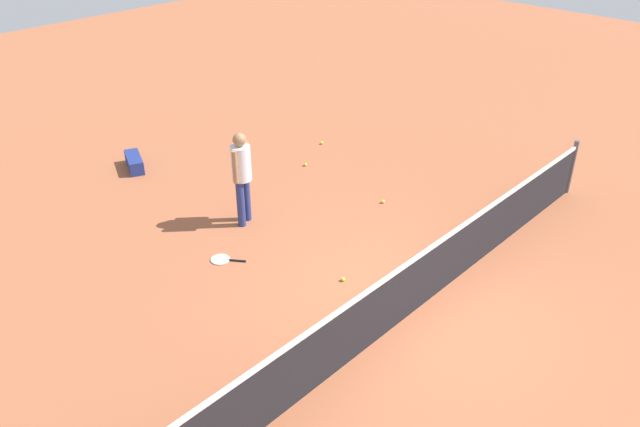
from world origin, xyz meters
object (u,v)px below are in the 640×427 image
object	(u,v)px
tennis_ball_by_net	(322,143)
tennis_ball_near_player	(305,165)
tennis_ball_baseline	(343,279)
tennis_ball_midcourt	(383,202)
tennis_racket_near_player	(222,259)
player_near_side	(242,171)
equipment_bag	(134,162)

from	to	relation	value
tennis_ball_by_net	tennis_ball_near_player	bearing A→B (deg)	26.11
tennis_ball_baseline	tennis_ball_midcourt	bearing A→B (deg)	-155.23
tennis_racket_near_player	tennis_ball_near_player	world-z (taller)	tennis_ball_near_player
tennis_racket_near_player	player_near_side	bearing A→B (deg)	-148.53
player_near_side	equipment_bag	distance (m)	3.46
player_near_side	tennis_racket_near_player	distance (m)	1.58
tennis_ball_by_net	tennis_racket_near_player	bearing A→B (deg)	23.87
tennis_ball_near_player	equipment_bag	bearing A→B (deg)	-45.36
tennis_ball_baseline	tennis_ball_by_net	bearing A→B (deg)	-133.25
player_near_side	tennis_ball_by_net	size ratio (longest dim) A/B	25.76
equipment_bag	tennis_racket_near_player	bearing A→B (deg)	76.92
tennis_ball_near_player	tennis_ball_baseline	bearing A→B (deg)	52.53
tennis_racket_near_player	tennis_ball_midcourt	distance (m)	3.35
player_near_side	tennis_ball_near_player	distance (m)	2.69
tennis_ball_near_player	tennis_ball_midcourt	size ratio (longest dim) A/B	1.00
tennis_ball_near_player	equipment_bag	xyz separation A→B (m)	(2.49, -2.52, 0.11)
tennis_ball_midcourt	equipment_bag	bearing A→B (deg)	-63.45
tennis_ball_near_player	tennis_ball_midcourt	world-z (taller)	same
tennis_ball_midcourt	player_near_side	bearing A→B (deg)	-31.28
tennis_racket_near_player	tennis_ball_by_net	bearing A→B (deg)	-156.13
equipment_bag	tennis_ball_near_player	bearing A→B (deg)	134.64
tennis_ball_near_player	tennis_ball_baseline	world-z (taller)	same
tennis_ball_midcourt	equipment_bag	world-z (taller)	equipment_bag
tennis_racket_near_player	tennis_ball_baseline	xyz separation A→B (m)	(-0.91, 1.80, 0.02)
tennis_ball_near_player	tennis_racket_near_player	bearing A→B (deg)	23.17
tennis_ball_midcourt	tennis_ball_baseline	world-z (taller)	same
player_near_side	equipment_bag	size ratio (longest dim) A/B	2.01
equipment_bag	tennis_ball_midcourt	bearing A→B (deg)	116.55
tennis_ball_midcourt	tennis_ball_near_player	bearing A→B (deg)	-93.77
tennis_racket_near_player	tennis_ball_by_net	xyz separation A→B (m)	(-4.47, -1.98, 0.02)
tennis_racket_near_player	tennis_ball_midcourt	xyz separation A→B (m)	(-3.27, 0.71, 0.02)
tennis_racket_near_player	equipment_bag	size ratio (longest dim) A/B	0.68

